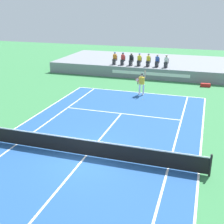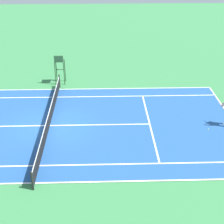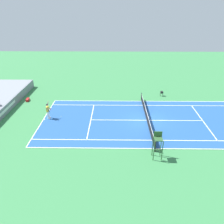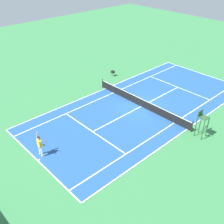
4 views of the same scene
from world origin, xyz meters
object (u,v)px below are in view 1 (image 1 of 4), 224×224
Objects in this scene: spectator_seated_4 at (148,60)px; spectator_seated_0 at (115,59)px; spectator_seated_1 at (123,59)px; tennis_player at (142,83)px; spectator_seated_5 at (157,61)px; spectator_seated_6 at (166,61)px; equipment_bag at (205,85)px; spectator_seated_3 at (139,60)px; tennis_ball at (143,100)px; spectator_seated_2 at (131,59)px.

spectator_seated_0 is at bearing 180.00° from spectator_seated_4.
spectator_seated_1 is 7.34m from tennis_player.
spectator_seated_6 is at bearing 0.00° from spectator_seated_5.
spectator_seated_1 is at bearing 166.12° from equipment_bag.
spectator_seated_3 is at bearing 0.00° from spectator_seated_0.
spectator_seated_0 is 1.00× the size of spectator_seated_3.
spectator_seated_1 is 2.72m from spectator_seated_4.
spectator_seated_4 is 8.04m from tennis_ball.
spectator_seated_1 reaches higher than tennis_player.
spectator_seated_1 is 18.60× the size of tennis_ball.
spectator_seated_2 and spectator_seated_4 have the same top height.
equipment_bag is at bearing -13.88° from spectator_seated_1.
equipment_bag is at bearing -23.24° from spectator_seated_5.
spectator_seated_4 is at bearing 160.09° from equipment_bag.
spectator_seated_1 is at bearing 118.36° from tennis_player.
spectator_seated_0 is 1.37× the size of equipment_bag.
spectator_seated_3 is 1.86m from spectator_seated_5.
spectator_seated_1 and spectator_seated_3 have the same top height.
spectator_seated_2 and spectator_seated_6 have the same top height.
tennis_ball is at bearing -72.38° from tennis_player.
spectator_seated_2 and spectator_seated_3 have the same top height.
spectator_seated_4 is 6.42m from equipment_bag.
spectator_seated_2 is at bearing 180.00° from spectator_seated_3.
spectator_seated_3 is 1.00× the size of spectator_seated_4.
spectator_seated_1 is 3.63m from spectator_seated_5.
tennis_player is at bearing -75.19° from spectator_seated_3.
spectator_seated_1 is at bearing 0.00° from spectator_seated_0.
tennis_player is at bearing -99.55° from spectator_seated_6.
tennis_player is (-0.16, -6.43, -0.76)m from spectator_seated_5.
tennis_player is 2.25× the size of equipment_bag.
spectator_seated_2 is 8.50m from tennis_ball.
tennis_player is at bearing -68.32° from spectator_seated_2.
spectator_seated_5 is at bearing 0.00° from spectator_seated_2.
spectator_seated_3 is 6.69m from tennis_player.
equipment_bag is at bearing 50.45° from tennis_ball.
spectator_seated_3 is at bearing 105.30° from tennis_ball.
spectator_seated_2 is at bearing 111.68° from tennis_player.
spectator_seated_0 is at bearing 180.00° from spectator_seated_2.
spectator_seated_5 is 0.61× the size of tennis_player.
spectator_seated_2 is 1.81m from spectator_seated_4.
spectator_seated_4 is at bearing 98.60° from tennis_ball.
spectator_seated_0 is 5.44m from spectator_seated_6.
tennis_ball is (2.13, -7.77, -1.72)m from spectator_seated_3.
spectator_seated_2 is 2.72m from spectator_seated_5.
spectator_seated_6 is 7.99m from tennis_ball.
spectator_seated_1 and spectator_seated_4 have the same top height.
spectator_seated_6 is (5.44, 0.00, 0.00)m from spectator_seated_0.
equipment_bag is at bearing -27.81° from spectator_seated_6.
tennis_player is (1.70, -6.43, -0.76)m from spectator_seated_3.
tennis_ball is at bearing -58.38° from spectator_seated_0.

